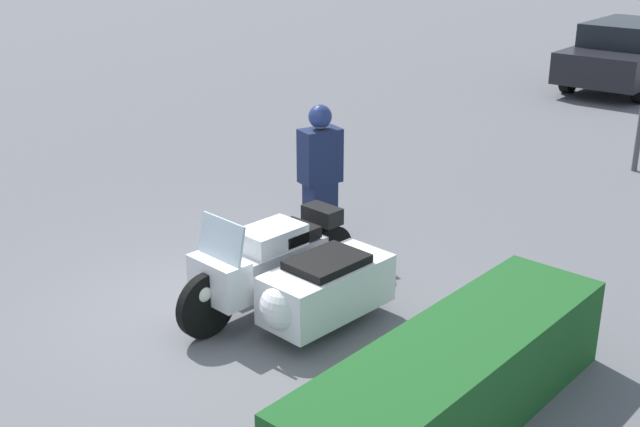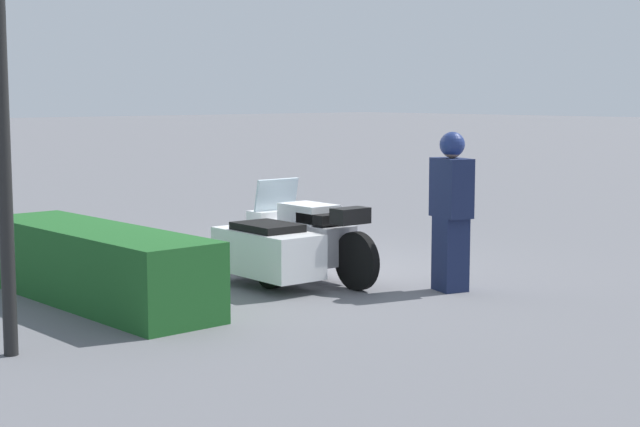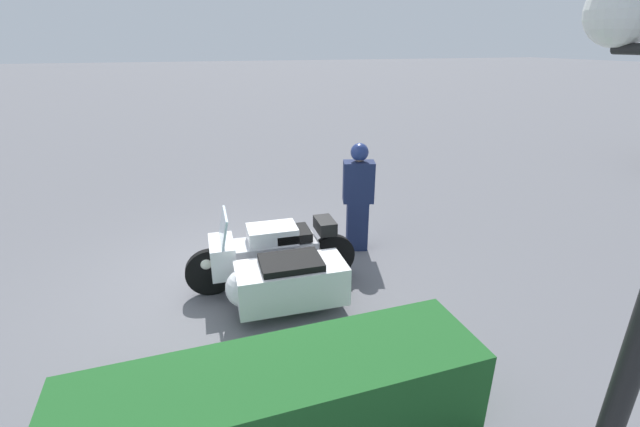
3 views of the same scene
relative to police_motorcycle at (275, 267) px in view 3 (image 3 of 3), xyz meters
name	(u,v)px [view 3 (image 3 of 3)]	position (x,y,z in m)	size (l,w,h in m)	color
ground_plane	(233,281)	(0.50, -0.62, -0.47)	(160.00, 160.00, 0.00)	slate
police_motorcycle	(275,267)	(0.00, 0.00, 0.00)	(2.39, 1.40, 1.16)	black
officer_rider	(358,195)	(-1.63, -1.08, 0.47)	(0.55, 0.43, 1.78)	#192347
hedge_bush_curbside	(280,405)	(0.45, 2.19, -0.07)	(3.48, 0.92, 0.80)	#1E5623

